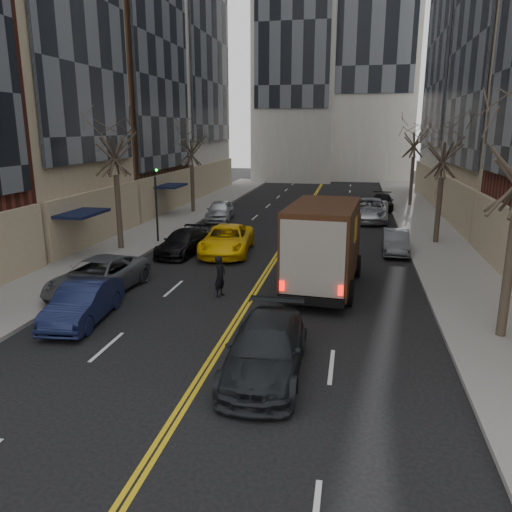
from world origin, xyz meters
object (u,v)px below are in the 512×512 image
Objects in this scene: observer_sedan at (266,349)px; pedestrian at (220,276)px; taxi at (227,240)px; ups_truck at (324,246)px.

pedestrian is at bearing 114.23° from observer_sedan.
taxi is 3.23× the size of pedestrian.
pedestrian is (-2.97, 6.20, 0.11)m from observer_sedan.
observer_sedan is 3.04× the size of pedestrian.
ups_truck reaches higher than pedestrian.
pedestrian is (-4.05, -1.76, -1.04)m from ups_truck.
pedestrian is at bearing -152.29° from ups_truck.
ups_truck is 4.15× the size of pedestrian.
taxi is (-4.49, 13.25, 0.02)m from observer_sedan.
taxi is (-5.57, 5.29, -1.13)m from ups_truck.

